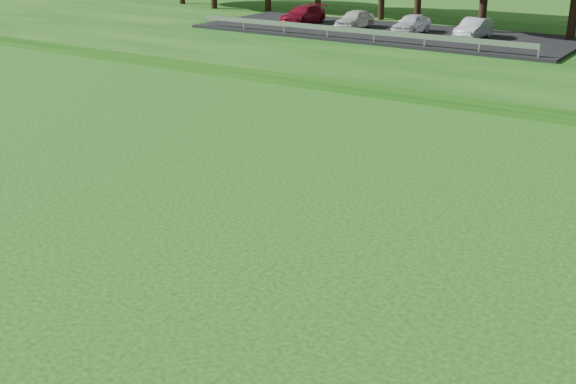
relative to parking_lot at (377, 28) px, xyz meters
The scene contains 1 object.
parking_lot is the anchor object (origin of this frame).
Camera 1 is at (-3.32, -9.29, 7.38)m, focal length 45.00 mm.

